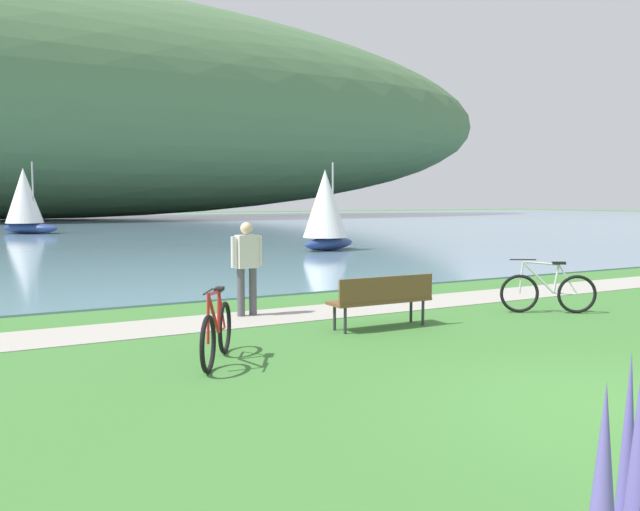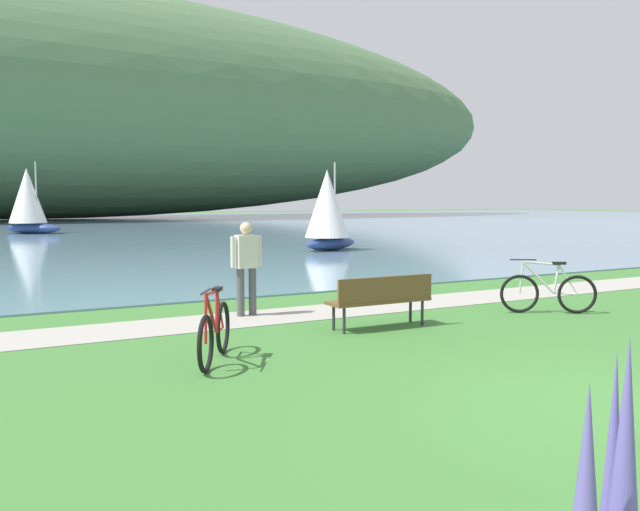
{
  "view_description": "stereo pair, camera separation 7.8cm",
  "coord_description": "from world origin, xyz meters",
  "px_view_note": "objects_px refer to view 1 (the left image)",
  "views": [
    {
      "loc": [
        -6.11,
        -4.0,
        2.13
      ],
      "look_at": [
        0.38,
        7.62,
        1.0
      ],
      "focal_mm": 37.57,
      "sensor_mm": 36.0,
      "label": 1
    },
    {
      "loc": [
        -6.04,
        -4.04,
        2.13
      ],
      "look_at": [
        0.38,
        7.62,
        1.0
      ],
      "focal_mm": 37.57,
      "sensor_mm": 36.0,
      "label": 2
    }
  ],
  "objects_px": {
    "bicycle_beside_path": "(548,292)",
    "sailboat_mid_bay": "(25,200)",
    "park_bench_near_camera": "(382,297)",
    "sailboat_nearest_to_shore": "(326,209)",
    "bicycle_leaning_near_bench": "(217,332)",
    "person_at_shoreline": "(247,263)"
  },
  "relations": [
    {
      "from": "bicycle_leaning_near_bench",
      "to": "sailboat_nearest_to_shore",
      "type": "xyz_separation_m",
      "value": [
        10.39,
        15.38,
        1.32
      ]
    },
    {
      "from": "bicycle_leaning_near_bench",
      "to": "sailboat_nearest_to_shore",
      "type": "height_order",
      "value": "sailboat_nearest_to_shore"
    },
    {
      "from": "park_bench_near_camera",
      "to": "sailboat_nearest_to_shore",
      "type": "height_order",
      "value": "sailboat_nearest_to_shore"
    },
    {
      "from": "bicycle_beside_path",
      "to": "person_at_shoreline",
      "type": "bearing_deg",
      "value": 154.22
    },
    {
      "from": "bicycle_leaning_near_bench",
      "to": "bicycle_beside_path",
      "type": "height_order",
      "value": "same"
    },
    {
      "from": "bicycle_beside_path",
      "to": "sailboat_mid_bay",
      "type": "height_order",
      "value": "sailboat_mid_bay"
    },
    {
      "from": "person_at_shoreline",
      "to": "bicycle_leaning_near_bench",
      "type": "bearing_deg",
      "value": -119.43
    },
    {
      "from": "park_bench_near_camera",
      "to": "bicycle_leaning_near_bench",
      "type": "height_order",
      "value": "bicycle_leaning_near_bench"
    },
    {
      "from": "person_at_shoreline",
      "to": "sailboat_mid_bay",
      "type": "xyz_separation_m",
      "value": [
        -0.59,
        32.4,
        1.08
      ]
    },
    {
      "from": "bicycle_beside_path",
      "to": "sailboat_mid_bay",
      "type": "distance_m",
      "value": 35.33
    },
    {
      "from": "park_bench_near_camera",
      "to": "bicycle_beside_path",
      "type": "xyz_separation_m",
      "value": [
        3.55,
        -0.27,
        -0.12
      ]
    },
    {
      "from": "bicycle_beside_path",
      "to": "person_at_shoreline",
      "type": "relative_size",
      "value": 0.88
    },
    {
      "from": "bicycle_leaning_near_bench",
      "to": "park_bench_near_camera",
      "type": "bearing_deg",
      "value": 15.03
    },
    {
      "from": "park_bench_near_camera",
      "to": "bicycle_beside_path",
      "type": "relative_size",
      "value": 1.2
    },
    {
      "from": "sailboat_nearest_to_shore",
      "to": "sailboat_mid_bay",
      "type": "bearing_deg",
      "value": 114.83
    },
    {
      "from": "person_at_shoreline",
      "to": "sailboat_mid_bay",
      "type": "height_order",
      "value": "sailboat_mid_bay"
    },
    {
      "from": "park_bench_near_camera",
      "to": "sailboat_mid_bay",
      "type": "height_order",
      "value": "sailboat_mid_bay"
    },
    {
      "from": "park_bench_near_camera",
      "to": "sailboat_mid_bay",
      "type": "xyz_separation_m",
      "value": [
        -2.08,
        34.57,
        1.53
      ]
    },
    {
      "from": "park_bench_near_camera",
      "to": "person_at_shoreline",
      "type": "distance_m",
      "value": 2.67
    },
    {
      "from": "bicycle_leaning_near_bench",
      "to": "sailboat_nearest_to_shore",
      "type": "distance_m",
      "value": 18.61
    },
    {
      "from": "bicycle_leaning_near_bench",
      "to": "sailboat_mid_bay",
      "type": "distance_m",
      "value": 35.48
    },
    {
      "from": "park_bench_near_camera",
      "to": "bicycle_beside_path",
      "type": "distance_m",
      "value": 3.56
    }
  ]
}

